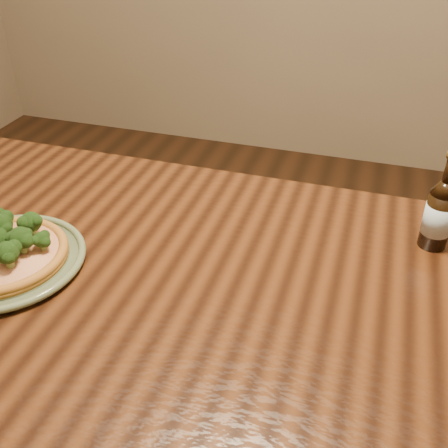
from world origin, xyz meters
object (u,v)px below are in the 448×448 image
(pizza, at_px, (2,251))
(plate, at_px, (5,261))
(table, at_px, (173,329))
(beer_bottle, at_px, (439,213))

(pizza, bearing_deg, plate, -78.92)
(table, height_order, pizza, pizza)
(beer_bottle, bearing_deg, plate, -143.71)
(plate, distance_m, beer_bottle, 0.81)
(table, bearing_deg, pizza, -175.98)
(table, height_order, beer_bottle, beer_bottle)
(plate, relative_size, beer_bottle, 1.49)
(plate, xyz_separation_m, pizza, (-0.00, 0.00, 0.02))
(beer_bottle, bearing_deg, pizza, -143.84)
(plate, height_order, pizza, pizza)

